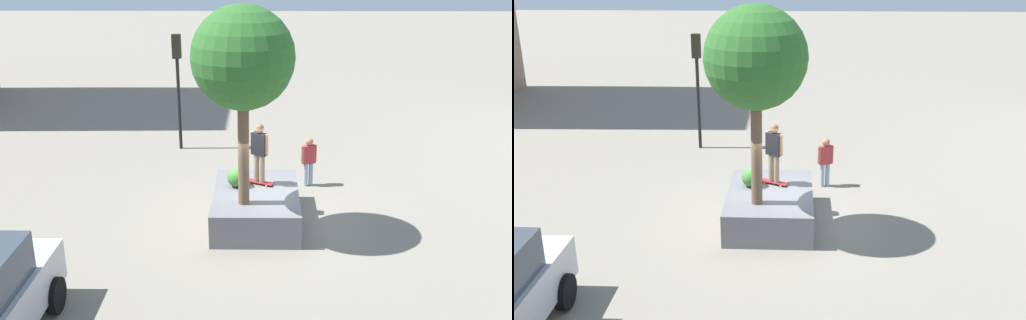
# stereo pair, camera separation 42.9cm
# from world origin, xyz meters

# --- Properties ---
(ground_plane) EXTENTS (120.00, 120.00, 0.00)m
(ground_plane) POSITION_xyz_m (0.00, 0.00, 0.00)
(ground_plane) COLOR gray
(planter_ledge) EXTENTS (3.25, 2.28, 0.87)m
(planter_ledge) POSITION_xyz_m (-0.07, 0.09, 0.43)
(planter_ledge) COLOR slate
(planter_ledge) RESTS_ON ground
(plaza_tree) EXTENTS (2.49, 2.49, 4.96)m
(plaza_tree) POSITION_xyz_m (-0.82, 0.39, 4.55)
(plaza_tree) COLOR brown
(plaza_tree) RESTS_ON planter_ledge
(boxwood_shrub) EXTENTS (0.52, 0.52, 0.52)m
(boxwood_shrub) POSITION_xyz_m (0.29, 0.62, 1.13)
(boxwood_shrub) COLOR #3D7A33
(boxwood_shrub) RESTS_ON planter_ledge
(skateboard) EXTENTS (0.53, 0.81, 0.07)m
(skateboard) POSITION_xyz_m (0.46, 0.01, 0.92)
(skateboard) COLOR #A51E1E
(skateboard) RESTS_ON planter_ledge
(skateboarder) EXTENTS (0.41, 0.48, 1.66)m
(skateboarder) POSITION_xyz_m (0.46, 0.01, 1.90)
(skateboarder) COLOR #847056
(skateboarder) RESTS_ON skateboard
(traffic_light_corner) EXTENTS (0.36, 0.32, 4.22)m
(traffic_light_corner) POSITION_xyz_m (6.07, 2.98, 2.89)
(traffic_light_corner) COLOR black
(traffic_light_corner) RESTS_ON ground
(pedestrian_crossing) EXTENTS (0.32, 0.50, 1.57)m
(pedestrian_crossing) POSITION_xyz_m (2.49, -1.51, 0.90)
(pedestrian_crossing) COLOR #8C9EB7
(pedestrian_crossing) RESTS_ON ground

